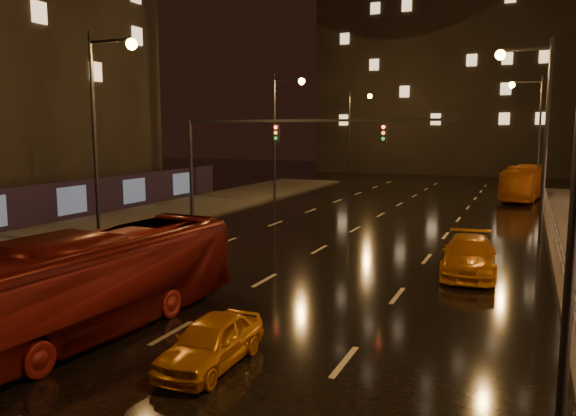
% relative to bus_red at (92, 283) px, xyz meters
% --- Properties ---
extents(ground, '(140.00, 140.00, 0.00)m').
position_rel_bus_red_xyz_m(ground, '(1.98, 16.82, -1.42)').
color(ground, black).
rests_on(ground, ground).
extents(sidewalk_left, '(7.00, 70.00, 0.15)m').
position_rel_bus_red_xyz_m(sidewalk_left, '(-11.52, 11.82, -1.34)').
color(sidewalk_left, '#38332D').
rests_on(sidewalk_left, ground).
extents(building_distant, '(44.00, 16.00, 36.00)m').
position_rel_bus_red_xyz_m(building_distant, '(5.98, 68.82, 16.58)').
color(building_distant, black).
rests_on(building_distant, ground).
extents(traffic_signal, '(15.31, 0.32, 6.20)m').
position_rel_bus_red_xyz_m(traffic_signal, '(-3.08, 16.82, 3.32)').
color(traffic_signal, black).
rests_on(traffic_signal, ground).
extents(streetlight_right, '(2.64, 0.50, 10.00)m').
position_rel_bus_red_xyz_m(streetlight_right, '(10.90, -1.18, 5.02)').
color(streetlight_right, black).
rests_on(streetlight_right, ground).
extents(railing_right, '(0.05, 56.00, 1.00)m').
position_rel_bus_red_xyz_m(railing_right, '(12.18, 14.82, -0.52)').
color(railing_right, '#99999E').
rests_on(railing_right, sidewalk_right).
extents(bus_red, '(3.07, 10.30, 2.83)m').
position_rel_bus_red_xyz_m(bus_red, '(0.00, 0.00, 0.00)').
color(bus_red, '#5D100D').
rests_on(bus_red, ground).
extents(bus_curb, '(3.43, 10.00, 2.73)m').
position_rel_bus_red_xyz_m(bus_curb, '(10.57, 37.79, -0.05)').
color(bus_curb, '#A55110').
rests_on(bus_curb, ground).
extents(taxi_near, '(1.44, 3.50, 1.19)m').
position_rel_bus_red_xyz_m(taxi_near, '(4.12, -0.64, -0.82)').
color(taxi_near, '#C47112').
rests_on(taxi_near, ground).
extents(taxi_far, '(2.36, 5.08, 1.43)m').
position_rel_bus_red_xyz_m(taxi_far, '(8.90, 10.87, -0.70)').
color(taxi_far, orange).
rests_on(taxi_far, ground).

